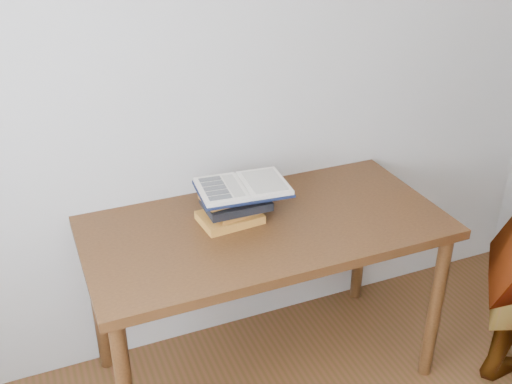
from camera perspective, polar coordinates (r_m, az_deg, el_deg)
name	(u,v)px	position (r m, az deg, el deg)	size (l,w,h in m)	color
desk	(266,243)	(2.53, 0.92, -4.84)	(1.49, 0.75, 0.80)	#4C2B13
book_stack	(233,208)	(2.47, -2.24, -1.49)	(0.29, 0.19, 0.12)	#B37528
open_book	(243,187)	(2.46, -1.27, 0.48)	(0.39, 0.29, 0.03)	black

